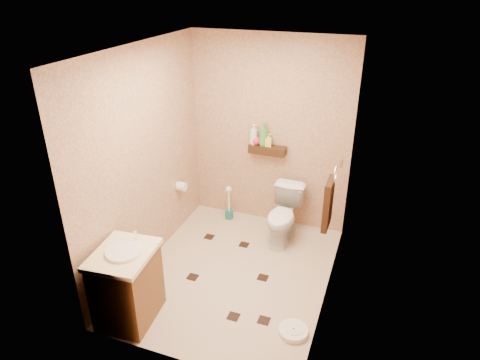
% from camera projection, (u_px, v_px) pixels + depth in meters
% --- Properties ---
extents(ground, '(2.50, 2.50, 0.00)m').
position_uv_depth(ground, '(234.00, 273.00, 4.72)').
color(ground, beige).
rests_on(ground, ground).
extents(wall_back, '(2.00, 0.04, 2.40)m').
position_uv_depth(wall_back, '(270.00, 134.00, 5.24)').
color(wall_back, tan).
rests_on(wall_back, ground).
extents(wall_front, '(2.00, 0.04, 2.40)m').
position_uv_depth(wall_front, '(173.00, 244.00, 3.13)').
color(wall_front, tan).
rests_on(wall_front, ground).
extents(wall_left, '(0.04, 2.50, 2.40)m').
position_uv_depth(wall_left, '(145.00, 161.00, 4.49)').
color(wall_left, tan).
rests_on(wall_left, ground).
extents(wall_right, '(0.04, 2.50, 2.40)m').
position_uv_depth(wall_right, '(336.00, 191.00, 3.88)').
color(wall_right, tan).
rests_on(wall_right, ground).
extents(ceiling, '(2.00, 2.50, 0.02)m').
position_uv_depth(ceiling, '(232.00, 49.00, 3.66)').
color(ceiling, silver).
rests_on(ceiling, wall_back).
extents(wall_shelf, '(0.46, 0.14, 0.10)m').
position_uv_depth(wall_shelf, '(267.00, 150.00, 5.25)').
color(wall_shelf, '#351C0E').
rests_on(wall_shelf, wall_back).
extents(floor_accents, '(1.18, 1.29, 0.01)m').
position_uv_depth(floor_accents, '(233.00, 275.00, 4.67)').
color(floor_accents, black).
rests_on(floor_accents, ground).
extents(toilet, '(0.39, 0.66, 0.67)m').
position_uv_depth(toilet, '(283.00, 216.00, 5.17)').
color(toilet, white).
rests_on(toilet, ground).
extents(vanity, '(0.56, 0.66, 0.87)m').
position_uv_depth(vanity, '(127.00, 285.00, 3.96)').
color(vanity, brown).
rests_on(vanity, ground).
extents(bathroom_scale, '(0.35, 0.35, 0.05)m').
position_uv_depth(bathroom_scale, '(293.00, 331.00, 3.92)').
color(bathroom_scale, white).
rests_on(bathroom_scale, ground).
extents(toilet_brush, '(0.11, 0.11, 0.48)m').
position_uv_depth(toilet_brush, '(229.00, 207.00, 5.69)').
color(toilet_brush, '#19655E').
rests_on(toilet_brush, ground).
extents(towel_ring, '(0.12, 0.30, 0.76)m').
position_uv_depth(towel_ring, '(329.00, 202.00, 4.23)').
color(towel_ring, silver).
rests_on(towel_ring, wall_right).
extents(toilet_paper, '(0.12, 0.11, 0.12)m').
position_uv_depth(toilet_paper, '(182.00, 186.00, 5.29)').
color(toilet_paper, white).
rests_on(toilet_paper, wall_left).
extents(bottle_a, '(0.12, 0.12, 0.26)m').
position_uv_depth(bottle_a, '(254.00, 134.00, 5.23)').
color(bottle_a, silver).
rests_on(bottle_a, wall_shelf).
extents(bottle_b, '(0.10, 0.10, 0.15)m').
position_uv_depth(bottle_b, '(254.00, 138.00, 5.25)').
color(bottle_b, '#F9A234').
rests_on(bottle_b, wall_shelf).
extents(bottle_c, '(0.16, 0.16, 0.15)m').
position_uv_depth(bottle_c, '(256.00, 139.00, 5.24)').
color(bottle_c, red).
rests_on(bottle_c, wall_shelf).
extents(bottle_d, '(0.15, 0.15, 0.29)m').
position_uv_depth(bottle_d, '(264.00, 135.00, 5.18)').
color(bottle_d, green).
rests_on(bottle_d, wall_shelf).
extents(bottle_e, '(0.09, 0.09, 0.16)m').
position_uv_depth(bottle_e, '(268.00, 140.00, 5.19)').
color(bottle_e, '#ECC34E').
rests_on(bottle_e, wall_shelf).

